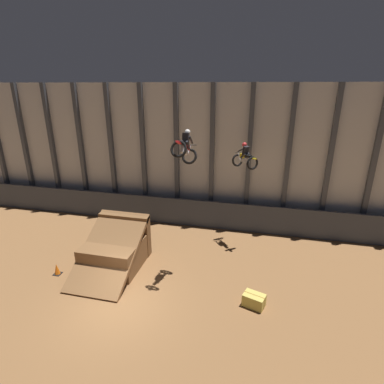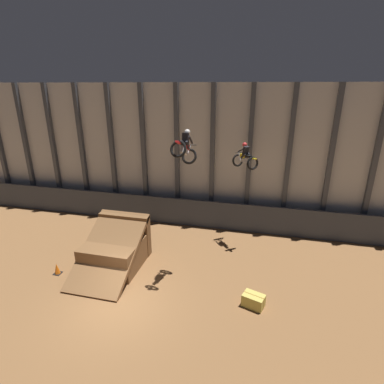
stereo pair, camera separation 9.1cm
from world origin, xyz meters
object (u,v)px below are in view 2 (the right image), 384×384
dirt_ramp (117,248)px  hay_bale_trackside (253,301)px  rider_bike_right_air (245,158)px  rider_bike_left_air (185,148)px  traffic_cone_near_ramp (57,269)px

dirt_ramp → hay_bale_trackside: size_ratio=4.17×
dirt_ramp → hay_bale_trackside: dirt_ramp is taller
rider_bike_right_air → rider_bike_left_air: bearing=-160.7°
rider_bike_right_air → traffic_cone_near_ramp: rider_bike_right_air is taller
dirt_ramp → traffic_cone_near_ramp: 3.05m
rider_bike_right_air → hay_bale_trackside: bearing=-119.1°
rider_bike_left_air → hay_bale_trackside: 7.23m
dirt_ramp → rider_bike_left_air: size_ratio=2.48×
rider_bike_left_air → hay_bale_trackside: size_ratio=1.68×
rider_bike_right_air → hay_bale_trackside: size_ratio=1.61×
rider_bike_left_air → hay_bale_trackside: bearing=-19.3°
hay_bale_trackside → traffic_cone_near_ramp: bearing=179.6°
rider_bike_left_air → traffic_cone_near_ramp: (-6.27, -1.62, -6.13)m
dirt_ramp → rider_bike_left_air: (3.78, -0.03, 5.55)m
dirt_ramp → hay_bale_trackside: (7.23, -1.72, -0.58)m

